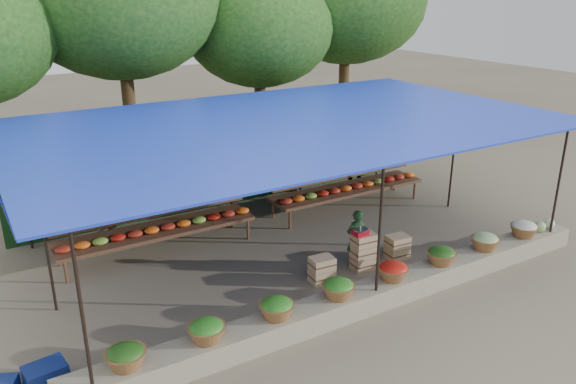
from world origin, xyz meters
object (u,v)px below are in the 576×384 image
weighing_scale (360,232)px  crate_counter (362,255)px  vendor_seated (356,238)px  blue_crate_front (46,376)px

weighing_scale → crate_counter: bearing=0.0°
weighing_scale → vendor_seated: 0.31m
crate_counter → vendor_seated: bearing=98.4°
crate_counter → vendor_seated: 0.35m
weighing_scale → blue_crate_front: size_ratio=0.56×
weighing_scale → blue_crate_front: bearing=-175.4°
crate_counter → blue_crate_front: 6.05m
vendor_seated → blue_crate_front: size_ratio=2.17×
weighing_scale → vendor_seated: size_ratio=0.26×
crate_counter → blue_crate_front: crate_counter is taller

